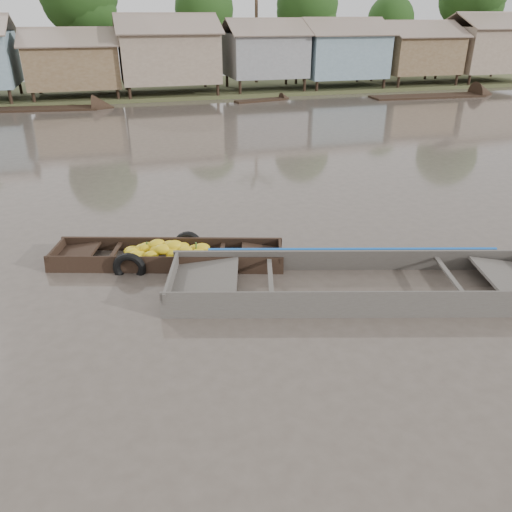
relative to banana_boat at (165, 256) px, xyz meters
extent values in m
plane|color=#4A4038|center=(0.94, -2.88, -0.15)|extent=(120.00, 120.00, 0.00)
cube|color=#384723|center=(0.94, 30.12, -0.15)|extent=(120.00, 12.00, 0.50)
cube|color=brown|center=(-2.86, 26.62, 2.05)|extent=(5.80, 4.60, 2.70)
cube|color=brown|center=(-2.86, 25.37, 3.85)|extent=(6.20, 2.67, 1.14)
cube|color=brown|center=(-2.86, 27.86, 3.85)|extent=(6.20, 2.67, 1.14)
cube|color=#7F6C58|center=(3.44, 26.62, 2.50)|extent=(6.50, 5.30, 3.30)
cube|color=brown|center=(3.44, 25.18, 4.60)|extent=(6.90, 3.08, 1.31)
cube|color=brown|center=(3.44, 28.05, 4.60)|extent=(6.90, 3.08, 1.31)
cube|color=gray|center=(10.44, 26.62, 2.45)|extent=(5.40, 4.70, 2.90)
cube|color=brown|center=(10.44, 25.35, 4.35)|extent=(5.80, 2.73, 1.17)
cube|color=brown|center=(10.44, 27.88, 4.35)|extent=(5.80, 2.73, 1.17)
cube|color=slate|center=(16.44, 26.62, 2.35)|extent=(6.00, 5.00, 3.10)
cube|color=brown|center=(16.44, 25.27, 4.35)|extent=(6.40, 2.90, 1.24)
cube|color=brown|center=(16.44, 27.97, 4.35)|extent=(6.40, 2.90, 1.24)
cube|color=brown|center=(22.94, 26.62, 2.30)|extent=(5.70, 4.90, 2.80)
cube|color=brown|center=(22.94, 25.29, 4.15)|extent=(6.10, 2.85, 1.21)
cube|color=brown|center=(22.94, 27.94, 4.15)|extent=(6.10, 2.85, 1.21)
cube|color=#7F6C58|center=(29.44, 26.62, 2.55)|extent=(6.30, 5.10, 3.40)
cube|color=brown|center=(29.44, 25.24, 4.70)|extent=(6.70, 2.96, 1.26)
cube|color=brown|center=(29.44, 27.99, 4.70)|extent=(6.70, 2.96, 1.26)
cylinder|color=#473323|center=(-2.06, 30.12, 3.00)|extent=(0.28, 0.28, 6.30)
cylinder|color=#473323|center=(6.94, 31.12, 2.48)|extent=(0.28, 0.28, 5.25)
sphere|color=black|center=(6.94, 31.12, 5.48)|extent=(4.50, 4.50, 4.50)
cylinder|color=#473323|center=(14.94, 30.12, 2.65)|extent=(0.28, 0.28, 5.60)
sphere|color=black|center=(14.94, 30.12, 5.85)|extent=(4.80, 4.80, 4.80)
cylinder|color=#473323|center=(22.94, 31.12, 2.13)|extent=(0.28, 0.28, 4.55)
sphere|color=black|center=(22.94, 31.12, 4.73)|extent=(3.90, 3.90, 3.90)
cylinder|color=#473323|center=(29.94, 30.12, 3.18)|extent=(0.28, 0.28, 6.65)
cylinder|color=#473323|center=(10.94, 30.62, 3.85)|extent=(0.24, 0.24, 8.00)
cube|color=black|center=(0.08, -0.01, -0.23)|extent=(5.38, 2.49, 0.08)
cube|color=black|center=(0.25, 0.54, -0.02)|extent=(5.24, 1.69, 0.50)
cube|color=black|center=(-0.08, -0.56, -0.02)|extent=(5.24, 1.69, 0.50)
cube|color=black|center=(2.63, -0.77, -0.02)|extent=(0.39, 1.15, 0.48)
cube|color=black|center=(2.19, -0.64, 0.04)|extent=(1.17, 1.24, 0.19)
cube|color=black|center=(-2.46, 0.75, -0.02)|extent=(0.39, 1.15, 0.48)
cube|color=black|center=(-2.02, 0.62, 0.04)|extent=(1.17, 1.24, 0.19)
cube|color=black|center=(-1.13, 0.35, 0.08)|extent=(0.42, 1.11, 0.05)
cube|color=black|center=(1.30, -0.37, 0.08)|extent=(0.42, 1.11, 0.05)
ellipsoid|color=yellow|center=(0.87, -0.59, 0.02)|extent=(0.42, 0.34, 0.22)
ellipsoid|color=yellow|center=(0.46, 0.26, 0.07)|extent=(0.42, 0.34, 0.22)
ellipsoid|color=yellow|center=(0.22, -0.08, 0.27)|extent=(0.51, 0.42, 0.27)
ellipsoid|color=yellow|center=(0.08, -0.34, 0.04)|extent=(0.41, 0.33, 0.22)
ellipsoid|color=yellow|center=(-0.14, 0.11, 0.26)|extent=(0.48, 0.39, 0.25)
ellipsoid|color=yellow|center=(0.20, -0.22, 0.14)|extent=(0.44, 0.36, 0.23)
ellipsoid|color=yellow|center=(-0.73, 0.36, 0.06)|extent=(0.46, 0.38, 0.24)
ellipsoid|color=yellow|center=(0.40, -0.16, 0.19)|extent=(0.46, 0.38, 0.25)
ellipsoid|color=yellow|center=(0.01, 0.26, 0.11)|extent=(0.41, 0.34, 0.22)
ellipsoid|color=yellow|center=(0.74, -0.35, 0.11)|extent=(0.46, 0.38, 0.25)
ellipsoid|color=yellow|center=(-0.70, 0.19, 0.08)|extent=(0.50, 0.41, 0.27)
ellipsoid|color=yellow|center=(0.88, -0.03, 0.09)|extent=(0.49, 0.40, 0.26)
ellipsoid|color=yellow|center=(0.75, 0.07, 0.05)|extent=(0.44, 0.36, 0.23)
ellipsoid|color=yellow|center=(-0.61, -0.10, 0.02)|extent=(0.49, 0.40, 0.26)
ellipsoid|color=yellow|center=(-0.57, -0.02, 0.08)|extent=(0.45, 0.37, 0.24)
ellipsoid|color=yellow|center=(-0.01, 0.22, 0.15)|extent=(0.45, 0.37, 0.24)
ellipsoid|color=yellow|center=(0.41, 0.23, 0.08)|extent=(0.43, 0.36, 0.23)
ellipsoid|color=yellow|center=(0.12, -0.12, 0.18)|extent=(0.45, 0.37, 0.24)
ellipsoid|color=yellow|center=(-0.04, -0.12, 0.23)|extent=(0.48, 0.39, 0.25)
ellipsoid|color=yellow|center=(0.46, -0.28, 0.21)|extent=(0.39, 0.32, 0.21)
ellipsoid|color=yellow|center=(-0.31, -0.16, 0.14)|extent=(0.39, 0.32, 0.21)
ellipsoid|color=yellow|center=(-0.65, -0.08, 0.03)|extent=(0.49, 0.41, 0.26)
ellipsoid|color=yellow|center=(-0.81, -0.07, -0.03)|extent=(0.40, 0.33, 0.21)
ellipsoid|color=yellow|center=(-0.14, -0.02, 0.18)|extent=(0.47, 0.38, 0.25)
ellipsoid|color=yellow|center=(-0.65, 0.02, 0.07)|extent=(0.50, 0.41, 0.27)
ellipsoid|color=yellow|center=(0.07, 0.12, 0.18)|extent=(0.48, 0.39, 0.25)
ellipsoid|color=yellow|center=(-0.09, 0.17, 0.16)|extent=(0.44, 0.36, 0.24)
ellipsoid|color=yellow|center=(-0.78, 0.20, -0.01)|extent=(0.39, 0.32, 0.21)
ellipsoid|color=yellow|center=(0.14, 0.06, 0.25)|extent=(0.38, 0.32, 0.20)
ellipsoid|color=yellow|center=(-0.10, 0.34, 0.15)|extent=(0.40, 0.33, 0.21)
ellipsoid|color=yellow|center=(-0.37, 0.18, 0.18)|extent=(0.50, 0.41, 0.27)
ellipsoid|color=yellow|center=(-0.49, 0.22, 0.15)|extent=(0.43, 0.35, 0.23)
cylinder|color=#3F6626|center=(-0.38, 0.13, 0.26)|extent=(0.04, 0.04, 0.17)
cylinder|color=#3F6626|center=(0.27, -0.06, 0.26)|extent=(0.04, 0.04, 0.17)
cylinder|color=#3F6626|center=(0.73, -0.20, 0.26)|extent=(0.04, 0.04, 0.17)
torus|color=black|center=(0.64, 0.51, 0.00)|extent=(0.71, 0.36, 0.69)
torus|color=black|center=(-0.84, -0.42, 0.00)|extent=(0.77, 0.38, 0.75)
cube|color=#463F3B|center=(3.82, -2.56, -0.23)|extent=(8.11, 3.76, 0.08)
cube|color=#463F3B|center=(4.08, -1.62, 0.05)|extent=(7.87, 2.32, 0.65)
cube|color=#463F3B|center=(3.56, -3.49, 0.05)|extent=(7.87, 2.32, 0.65)
cube|color=#463F3B|center=(-0.01, -1.50, 0.05)|extent=(0.58, 1.93, 0.61)
cube|color=#463F3B|center=(0.66, -1.68, 0.13)|extent=(1.78, 2.01, 0.25)
cube|color=#463F3B|center=(1.99, -2.05, 0.18)|extent=(0.60, 1.86, 0.05)
cube|color=#463F3B|center=(5.65, -3.06, 0.18)|extent=(0.60, 1.86, 0.05)
cube|color=#665E54|center=(3.82, -2.56, -0.18)|extent=(6.24, 3.10, 0.02)
cube|color=#1151AF|center=(4.09, -1.56, 0.30)|extent=(6.35, 1.84, 0.16)
cube|color=black|center=(20.83, 21.13, -0.20)|extent=(8.29, 2.25, 0.35)
cube|color=black|center=(-5.16, 23.09, -0.20)|extent=(7.37, 2.49, 0.35)
cube|color=black|center=(8.94, 22.60, -0.20)|extent=(3.68, 1.53, 0.35)
camera|label=1|loc=(-0.81, -10.82, 5.17)|focal=35.00mm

